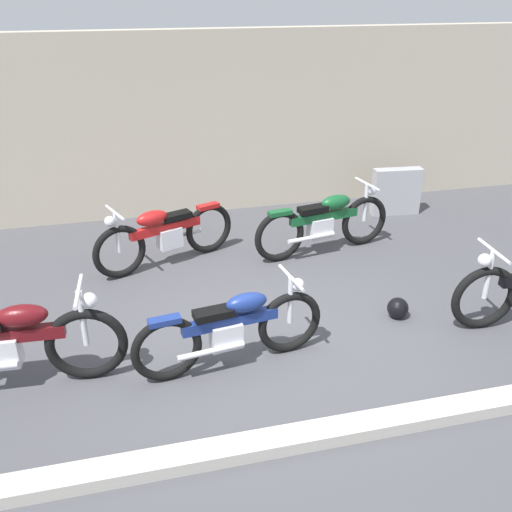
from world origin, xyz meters
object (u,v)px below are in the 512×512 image
Objects in this scene: helmet at (398,308)px; motorcycle_blue at (232,328)px; stone_marker at (396,192)px; motorcycle_maroon at (8,345)px; motorcycle_green at (325,222)px; motorcycle_red at (165,234)px.

helmet is 0.12× the size of motorcycle_blue.
stone_marker reaches higher than helmet.
motorcycle_blue is (-2.00, -0.41, 0.30)m from helmet.
motorcycle_maroon is 1.06× the size of motorcycle_green.
motorcycle_maroon is 1.12× the size of motorcycle_blue.
motorcycle_red is at bearing 140.83° from helmet.
motorcycle_green reaches higher than motorcycle_red.
motorcycle_blue is (-1.77, -2.25, -0.03)m from motorcycle_green.
motorcycle_green is (3.84, 2.09, -0.02)m from motorcycle_maroon.
motorcycle_maroon is 4.37m from motorcycle_green.
stone_marker is 0.40× the size of motorcycle_blue.
motorcycle_red is at bearing -165.95° from stone_marker.
motorcycle_green reaches higher than motorcycle_blue.
motorcycle_green is at bearing 155.11° from motorcycle_red.
motorcycle_maroon reaches higher than stone_marker.
motorcycle_maroon is at bearing -161.55° from motorcycle_green.
stone_marker is at bearing 64.43° from helmet.
helmet is 1.88m from motorcycle_green.
motorcycle_maroon is at bearing -176.41° from helmet.
motorcycle_blue is (0.43, -2.39, -0.02)m from motorcycle_red.
motorcycle_blue is (-3.41, -3.35, 0.04)m from stone_marker.
stone_marker is 0.41× the size of motorcycle_red.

